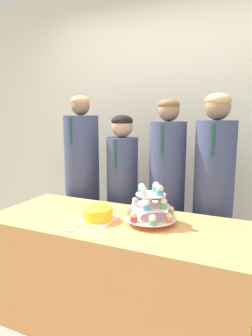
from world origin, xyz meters
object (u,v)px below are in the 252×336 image
(student_2, at_px, (166,202))
(cake_knife, at_px, (76,231))
(student_0, at_px, (83,190))
(cupcake_stand, at_px, (151,206))
(round_cake, at_px, (98,213))
(student_1, at_px, (122,202))
(student_3, at_px, (213,205))

(student_2, bearing_deg, cake_knife, -109.17)
(student_0, bearing_deg, student_2, -0.00)
(cupcake_stand, relative_size, student_0, 0.21)
(round_cake, distance_m, student_2, 0.69)
(cupcake_stand, bearing_deg, student_0, 147.70)
(cake_knife, bearing_deg, student_1, 71.69)
(student_3, bearing_deg, student_2, -180.00)
(student_0, bearing_deg, round_cake, -50.39)
(student_0, distance_m, student_3, 1.16)
(student_2, xyz_separation_m, student_3, (0.36, 0.00, 0.02))
(student_1, bearing_deg, cupcake_stand, -50.09)
(student_1, relative_size, student_2, 0.92)
(cupcake_stand, relative_size, student_2, 0.21)
(student_0, bearing_deg, cupcake_stand, -32.30)
(student_0, relative_size, student_2, 1.03)
(round_cake, xyz_separation_m, cupcake_stand, (0.33, 0.10, 0.06))
(round_cake, xyz_separation_m, student_3, (0.63, 0.63, -0.05))
(cake_knife, distance_m, student_3, 1.08)
(student_0, height_order, student_1, student_0)
(cake_knife, bearing_deg, student_0, 95.52)
(cupcake_stand, xyz_separation_m, student_1, (-0.45, 0.54, -0.18))
(student_1, distance_m, student_2, 0.40)
(cake_knife, xyz_separation_m, student_0, (-0.50, 0.85, -0.00))
(student_2, bearing_deg, student_0, 180.00)
(cupcake_stand, height_order, student_3, student_3)
(cupcake_stand, height_order, student_1, student_1)
(cupcake_stand, distance_m, student_3, 0.63)
(student_0, bearing_deg, cake_knife, -59.60)
(student_3, bearing_deg, student_0, 180.00)
(round_cake, bearing_deg, student_0, 129.61)
(student_0, xyz_separation_m, student_2, (0.80, -0.00, -0.01))
(cupcake_stand, xyz_separation_m, student_0, (-0.85, 0.54, -0.12))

